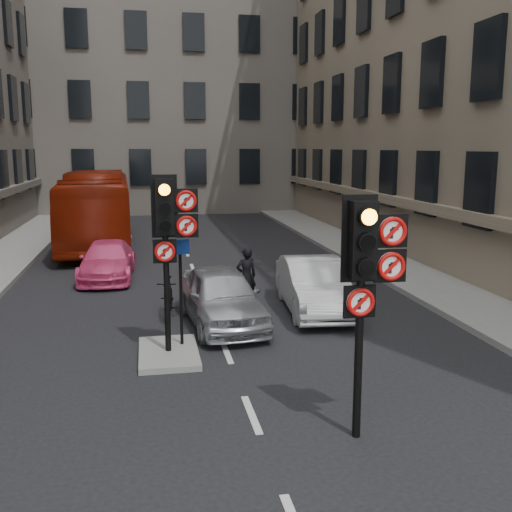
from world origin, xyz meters
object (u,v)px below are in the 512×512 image
object	(u,v)px
signal_far	(169,225)
bus_red	(97,208)
car_silver	(221,296)
car_pink	(108,261)
motorcycle	(168,297)
signal_near	(367,266)
car_white	(314,285)
info_sign	(181,277)
motorcyclist	(246,276)

from	to	relation	value
signal_far	bus_red	bearing A→B (deg)	99.64
bus_red	car_silver	bearing A→B (deg)	-75.76
car_pink	motorcycle	bearing A→B (deg)	-67.66
signal_near	car_silver	world-z (taller)	signal_near
car_pink	car_silver	bearing A→B (deg)	-60.59
bus_red	motorcycle	xyz separation A→B (m)	(2.59, -12.01, -1.10)
car_pink	signal_far	bearing A→B (deg)	-75.44
bus_red	signal_far	bearing A→B (deg)	-82.47
signal_far	car_silver	xyz separation A→B (m)	(1.27, 2.01, -2.01)
car_silver	motorcycle	distance (m)	1.59
signal_far	car_white	xyz separation A→B (m)	(3.78, 2.76, -2.02)
car_pink	bus_red	size ratio (longest dim) A/B	0.36
signal_near	car_white	size ratio (longest dim) A/B	0.86
car_white	signal_far	bearing A→B (deg)	-139.49
car_pink	bus_red	world-z (taller)	bus_red
car_silver	car_white	xyz separation A→B (m)	(2.52, 0.75, -0.01)
car_pink	info_sign	xyz separation A→B (m)	(1.95, -7.44, 0.98)
car_silver	motorcycle	world-z (taller)	car_silver
signal_near	info_sign	size ratio (longest dim) A/B	1.59
car_white	info_sign	bearing A→B (deg)	-141.60
car_silver	car_pink	distance (m)	6.52
bus_red	motorcyclist	world-z (taller)	bus_red
info_sign	car_white	bearing A→B (deg)	28.97
car_pink	motorcyclist	distance (m)	5.59
bus_red	info_sign	xyz separation A→B (m)	(2.76, -14.66, -0.02)
signal_far	car_pink	distance (m)	8.26
bus_red	motorcycle	world-z (taller)	bus_red
signal_far	bus_red	size ratio (longest dim) A/B	0.31
car_white	motorcycle	distance (m)	3.75
signal_far	motorcycle	xyz separation A→B (m)	(0.04, 3.01, -2.21)
signal_near	car_silver	distance (m)	6.44
car_silver	motorcyclist	world-z (taller)	motorcyclist
signal_near	bus_red	distance (m)	19.73
car_silver	bus_red	distance (m)	13.59
signal_near	bus_red	xyz separation A→B (m)	(-5.15, 19.02, -0.99)
car_silver	motorcyclist	xyz separation A→B (m)	(0.91, 1.79, 0.08)
signal_near	motorcycle	world-z (taller)	signal_near
signal_far	car_white	world-z (taller)	signal_far
car_pink	info_sign	bearing A→B (deg)	-73.31
signal_far	motorcyclist	bearing A→B (deg)	60.21
bus_red	motorcycle	distance (m)	12.34
signal_near	car_white	bearing A→B (deg)	80.08
signal_far	car_pink	bearing A→B (deg)	102.52
signal_near	info_sign	xyz separation A→B (m)	(-2.39, 4.35, -1.01)
motorcycle	info_sign	xyz separation A→B (m)	(0.17, -2.65, 1.08)
signal_near	motorcyclist	distance (m)	8.01
car_silver	motorcyclist	distance (m)	2.01
car_silver	car_white	world-z (taller)	car_silver
car_silver	bus_red	xyz separation A→B (m)	(-3.82, 13.01, 0.89)
signal_near	car_pink	size ratio (longest dim) A/B	0.88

